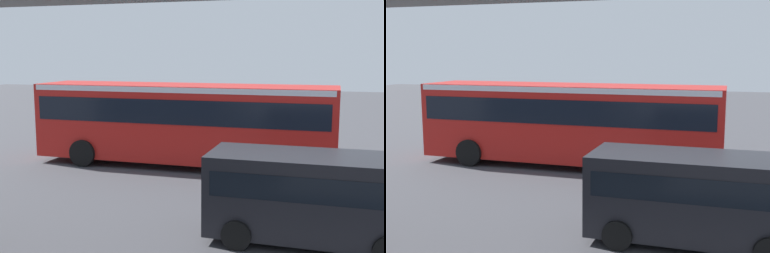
% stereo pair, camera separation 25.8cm
% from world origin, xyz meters
% --- Properties ---
extents(ground, '(80.00, 80.00, 0.00)m').
position_xyz_m(ground, '(0.00, 0.00, 0.00)').
color(ground, '#424247').
extents(city_bus, '(11.54, 2.85, 3.15)m').
position_xyz_m(city_bus, '(0.51, 0.43, 1.88)').
color(city_bus, red).
rests_on(city_bus, ground).
extents(parked_van, '(4.80, 2.17, 2.05)m').
position_xyz_m(parked_van, '(-4.71, 6.89, 1.18)').
color(parked_van, black).
rests_on(parked_van, ground).
extents(pedestrian, '(0.38, 0.38, 1.79)m').
position_xyz_m(pedestrian, '(6.96, -3.25, 0.89)').
color(pedestrian, '#2D2D38').
rests_on(pedestrian, ground).
extents(traffic_sign, '(0.08, 0.60, 2.80)m').
position_xyz_m(traffic_sign, '(1.16, -2.54, 1.89)').
color(traffic_sign, slate).
rests_on(traffic_sign, ground).
extents(lane_dash_left, '(2.00, 0.20, 0.01)m').
position_xyz_m(lane_dash_left, '(-4.00, -2.80, 0.00)').
color(lane_dash_left, silver).
rests_on(lane_dash_left, ground).
extents(lane_dash_centre, '(2.00, 0.20, 0.01)m').
position_xyz_m(lane_dash_centre, '(0.00, -2.80, 0.00)').
color(lane_dash_centre, silver).
rests_on(lane_dash_centre, ground).
extents(lane_dash_right, '(2.00, 0.20, 0.01)m').
position_xyz_m(lane_dash_right, '(4.00, -2.80, 0.00)').
color(lane_dash_right, silver).
rests_on(lane_dash_right, ground).
extents(lane_dash_rightmost, '(2.00, 0.20, 0.01)m').
position_xyz_m(lane_dash_rightmost, '(8.00, -2.80, 0.00)').
color(lane_dash_rightmost, silver).
rests_on(lane_dash_rightmost, ground).
extents(pedestrian_overpass, '(29.11, 2.60, 6.93)m').
position_xyz_m(pedestrian_overpass, '(0.00, 10.03, 5.17)').
color(pedestrian_overpass, gray).
rests_on(pedestrian_overpass, ground).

